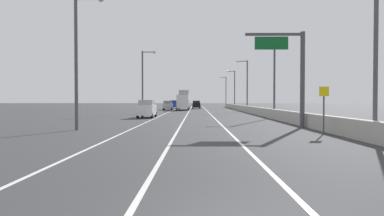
# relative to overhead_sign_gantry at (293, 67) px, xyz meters

# --- Properties ---
(ground_plane) EXTENTS (320.00, 320.00, 0.00)m
(ground_plane) POSITION_rel_overhead_sign_gantry_xyz_m (-6.91, 41.76, -4.73)
(ground_plane) COLOR #38383A
(lane_stripe_left) EXTENTS (0.16, 130.00, 0.00)m
(lane_stripe_left) POSITION_rel_overhead_sign_gantry_xyz_m (-12.41, 32.76, -4.73)
(lane_stripe_left) COLOR silver
(lane_stripe_left) RESTS_ON ground_plane
(lane_stripe_center) EXTENTS (0.16, 130.00, 0.00)m
(lane_stripe_center) POSITION_rel_overhead_sign_gantry_xyz_m (-8.91, 32.76, -4.73)
(lane_stripe_center) COLOR silver
(lane_stripe_center) RESTS_ON ground_plane
(lane_stripe_right) EXTENTS (0.16, 130.00, 0.00)m
(lane_stripe_right) POSITION_rel_overhead_sign_gantry_xyz_m (-5.41, 32.76, -4.73)
(lane_stripe_right) COLOR silver
(lane_stripe_right) RESTS_ON ground_plane
(jersey_barrier_right) EXTENTS (0.60, 120.00, 1.10)m
(jersey_barrier_right) POSITION_rel_overhead_sign_gantry_xyz_m (1.34, 17.76, -4.18)
(jersey_barrier_right) COLOR #B2ADA3
(jersey_barrier_right) RESTS_ON ground_plane
(overhead_sign_gantry) EXTENTS (4.68, 0.36, 7.50)m
(overhead_sign_gantry) POSITION_rel_overhead_sign_gantry_xyz_m (0.00, 0.00, 0.00)
(overhead_sign_gantry) COLOR #47474C
(overhead_sign_gantry) RESTS_ON ground_plane
(speed_advisory_sign) EXTENTS (0.60, 0.11, 3.00)m
(speed_advisory_sign) POSITION_rel_overhead_sign_gantry_xyz_m (0.44, -5.53, -2.96)
(speed_advisory_sign) COLOR #4C4C51
(speed_advisory_sign) RESTS_ON ground_plane
(lamp_post_right_near) EXTENTS (2.14, 0.44, 9.58)m
(lamp_post_right_near) POSITION_rel_overhead_sign_gantry_xyz_m (1.84, -8.63, 0.80)
(lamp_post_right_near) COLOR #4C4C51
(lamp_post_right_near) RESTS_ON ground_plane
(lamp_post_right_second) EXTENTS (2.14, 0.44, 9.58)m
(lamp_post_right_second) POSITION_rel_overhead_sign_gantry_xyz_m (1.56, 14.99, 0.80)
(lamp_post_right_second) COLOR #4C4C51
(lamp_post_right_second) RESTS_ON ground_plane
(lamp_post_right_third) EXTENTS (2.14, 0.44, 9.58)m
(lamp_post_right_third) POSITION_rel_overhead_sign_gantry_xyz_m (1.70, 38.61, 0.80)
(lamp_post_right_third) COLOR #4C4C51
(lamp_post_right_third) RESTS_ON ground_plane
(lamp_post_right_fourth) EXTENTS (2.14, 0.44, 9.58)m
(lamp_post_right_fourth) POSITION_rel_overhead_sign_gantry_xyz_m (1.93, 62.23, 0.80)
(lamp_post_right_fourth) COLOR #4C4C51
(lamp_post_right_fourth) RESTS_ON ground_plane
(lamp_post_right_fifth) EXTENTS (2.14, 0.44, 9.58)m
(lamp_post_right_fifth) POSITION_rel_overhead_sign_gantry_xyz_m (1.75, 85.85, 0.80)
(lamp_post_right_fifth) COLOR #4C4C51
(lamp_post_right_fifth) RESTS_ON ground_plane
(lamp_post_left_near) EXTENTS (2.14, 0.44, 9.58)m
(lamp_post_left_near) POSITION_rel_overhead_sign_gantry_xyz_m (-15.92, -2.63, 0.80)
(lamp_post_left_near) COLOR #4C4C51
(lamp_post_left_near) RESTS_ON ground_plane
(lamp_post_left_mid) EXTENTS (2.14, 0.44, 9.58)m
(lamp_post_left_mid) POSITION_rel_overhead_sign_gantry_xyz_m (-15.40, 25.72, 0.80)
(lamp_post_left_mid) COLOR #4C4C51
(lamp_post_left_mid) RESTS_ON ground_plane
(car_silver_0) EXTENTS (1.95, 4.48, 1.97)m
(car_silver_0) POSITION_rel_overhead_sign_gantry_xyz_m (-13.62, 48.25, -3.75)
(car_silver_0) COLOR #B7B7BC
(car_silver_0) RESTS_ON ground_plane
(car_blue_1) EXTENTS (2.05, 4.62, 2.03)m
(car_blue_1) POSITION_rel_overhead_sign_gantry_xyz_m (-13.17, 61.32, -3.72)
(car_blue_1) COLOR #1E389E
(car_blue_1) RESTS_ON ground_plane
(car_black_2) EXTENTS (1.99, 4.77, 1.96)m
(car_black_2) POSITION_rel_overhead_sign_gantry_xyz_m (-7.49, 57.67, -3.75)
(car_black_2) COLOR black
(car_black_2) RESTS_ON ground_plane
(car_white_3) EXTENTS (1.90, 4.63, 2.14)m
(car_white_3) POSITION_rel_overhead_sign_gantry_xyz_m (-13.56, 15.10, -3.66)
(car_white_3) COLOR white
(car_white_3) RESTS_ON ground_plane
(box_truck) EXTENTS (2.53, 9.77, 4.28)m
(box_truck) POSITION_rel_overhead_sign_gantry_xyz_m (-10.24, 47.70, -2.77)
(box_truck) COLOR silver
(box_truck) RESTS_ON ground_plane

